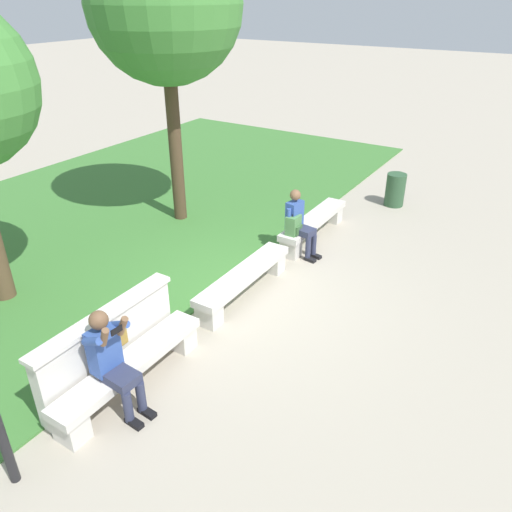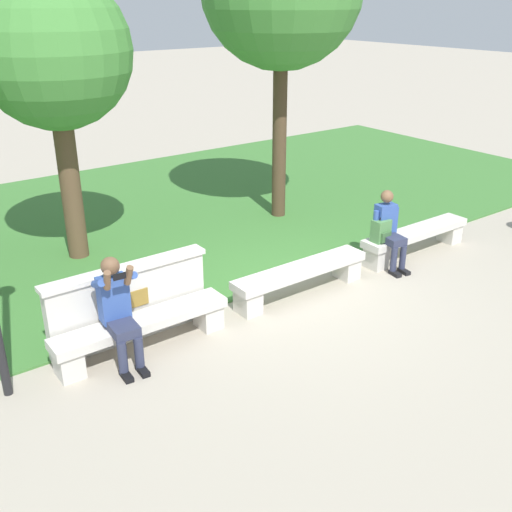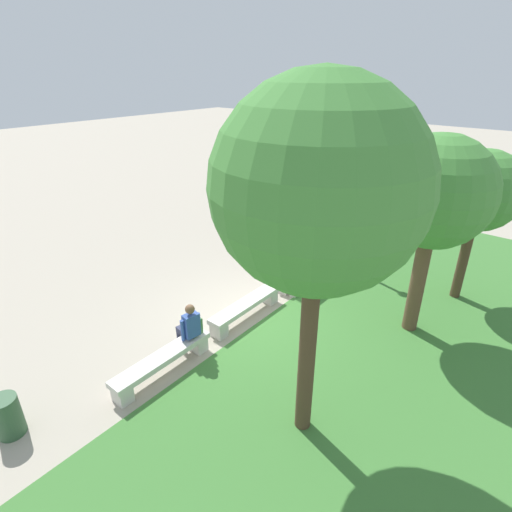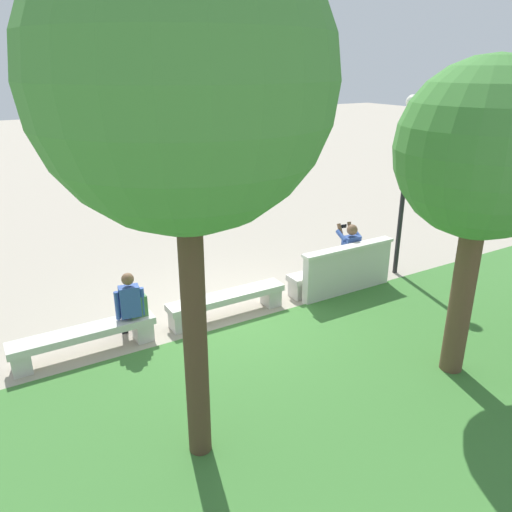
% 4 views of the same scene
% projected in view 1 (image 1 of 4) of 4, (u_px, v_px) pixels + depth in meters
% --- Properties ---
extents(ground_plane, '(80.00, 80.00, 0.00)m').
position_uv_depth(ground_plane, '(244.00, 295.00, 8.21)').
color(ground_plane, '#A89E8C').
extents(grass_strip, '(19.35, 8.00, 0.03)m').
position_uv_depth(grass_strip, '(66.00, 233.00, 10.24)').
color(grass_strip, '#3D7533').
rests_on(grass_strip, ground).
extents(bench_main, '(2.26, 0.40, 0.45)m').
position_uv_depth(bench_main, '(131.00, 368.00, 6.16)').
color(bench_main, beige).
rests_on(bench_main, ground).
extents(bench_near, '(2.26, 0.40, 0.45)m').
position_uv_depth(bench_near, '(244.00, 279.00, 8.06)').
color(bench_near, beige).
rests_on(bench_near, ground).
extents(bench_mid, '(2.26, 0.40, 0.45)m').
position_uv_depth(bench_mid, '(314.00, 224.00, 9.96)').
color(bench_mid, beige).
rests_on(bench_mid, ground).
extents(backrest_wall_with_plaque, '(2.15, 0.24, 1.01)m').
position_uv_depth(backrest_wall_with_plaque, '(109.00, 346.00, 6.22)').
color(backrest_wall_with_plaque, beige).
rests_on(backrest_wall_with_plaque, ground).
extents(person_photographer, '(0.49, 0.74, 1.32)m').
position_uv_depth(person_photographer, '(111.00, 358.00, 5.68)').
color(person_photographer, black).
rests_on(person_photographer, ground).
extents(person_distant, '(0.48, 0.71, 1.26)m').
position_uv_depth(person_distant, '(299.00, 221.00, 9.18)').
color(person_distant, black).
rests_on(person_distant, ground).
extents(backpack, '(0.28, 0.24, 0.43)m').
position_uv_depth(backpack, '(294.00, 225.00, 9.13)').
color(backpack, '#4C7F47').
rests_on(backpack, bench_mid).
extents(tree_right_background, '(2.86, 2.86, 5.65)m').
position_uv_depth(tree_right_background, '(164.00, 5.00, 8.96)').
color(tree_right_background, '#4C3826').
rests_on(tree_right_background, ground).
extents(trash_bin, '(0.44, 0.44, 0.75)m').
position_uv_depth(trash_bin, '(395.00, 190.00, 11.45)').
color(trash_bin, '#2D5133').
rests_on(trash_bin, ground).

